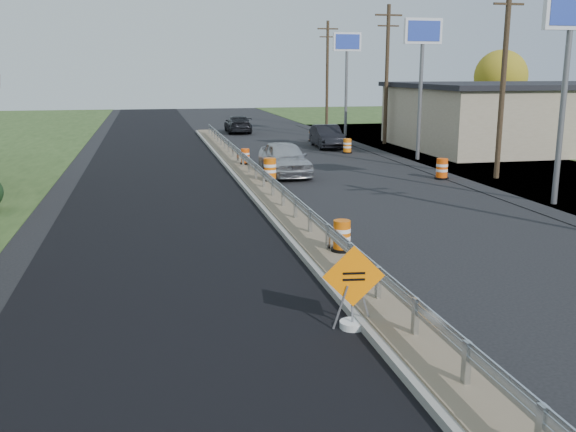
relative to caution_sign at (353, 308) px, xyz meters
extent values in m
plane|color=black|center=(0.90, 7.00, -0.44)|extent=(140.00, 140.00, 0.00)
cube|color=black|center=(-3.50, 17.00, -0.43)|extent=(7.20, 120.00, 0.01)
cube|color=gray|center=(0.90, 15.00, -0.35)|extent=(1.60, 55.00, 0.18)
cube|color=brown|center=(0.90, 15.00, -0.23)|extent=(1.25, 55.00, 0.05)
cube|color=silver|center=(0.90, -5.00, 0.14)|extent=(0.10, 0.15, 0.70)
cube|color=silver|center=(0.90, -3.00, 0.14)|extent=(0.10, 0.15, 0.70)
cube|color=silver|center=(0.90, -1.00, 0.14)|extent=(0.10, 0.15, 0.70)
cube|color=silver|center=(0.90, 1.00, 0.14)|extent=(0.10, 0.15, 0.70)
cube|color=silver|center=(0.90, 3.00, 0.14)|extent=(0.10, 0.15, 0.70)
cube|color=silver|center=(0.90, 5.00, 0.14)|extent=(0.10, 0.15, 0.70)
cube|color=silver|center=(0.90, 7.00, 0.14)|extent=(0.10, 0.15, 0.70)
cube|color=silver|center=(0.90, 9.00, 0.14)|extent=(0.10, 0.15, 0.70)
cube|color=silver|center=(0.90, 11.00, 0.14)|extent=(0.10, 0.15, 0.70)
cube|color=silver|center=(0.90, 13.00, 0.14)|extent=(0.10, 0.15, 0.70)
cube|color=silver|center=(0.90, 15.00, 0.14)|extent=(0.10, 0.15, 0.70)
cube|color=silver|center=(0.90, 17.00, 0.14)|extent=(0.10, 0.15, 0.70)
cube|color=silver|center=(0.90, 19.00, 0.14)|extent=(0.10, 0.15, 0.70)
cube|color=silver|center=(0.90, 21.00, 0.14)|extent=(0.10, 0.15, 0.70)
cube|color=silver|center=(0.90, 23.00, 0.14)|extent=(0.10, 0.15, 0.70)
cube|color=silver|center=(0.90, 25.00, 0.14)|extent=(0.10, 0.15, 0.70)
cube|color=silver|center=(0.90, 27.00, 0.14)|extent=(0.10, 0.15, 0.70)
cube|color=silver|center=(0.90, 29.00, 0.14)|extent=(0.10, 0.15, 0.70)
cube|color=silver|center=(0.90, 31.00, 0.14)|extent=(0.10, 0.15, 0.70)
cube|color=silver|center=(0.90, 33.00, 0.14)|extent=(0.10, 0.15, 0.70)
cube|color=silver|center=(0.90, 35.00, 0.14)|extent=(0.10, 0.15, 0.70)
cube|color=silver|center=(0.90, 37.00, 0.14)|extent=(0.10, 0.15, 0.70)
cube|color=silver|center=(0.90, 39.00, 0.14)|extent=(0.10, 0.15, 0.70)
cube|color=silver|center=(0.90, 16.00, 0.34)|extent=(0.04, 46.00, 0.34)
cube|color=silver|center=(0.90, 16.00, 0.26)|extent=(0.06, 46.00, 0.03)
cube|color=silver|center=(0.90, 16.00, 0.42)|extent=(0.06, 46.00, 0.03)
cube|color=tan|center=(21.90, 27.00, 1.56)|extent=(18.00, 12.00, 4.00)
cube|color=black|center=(21.90, 27.00, 3.68)|extent=(18.50, 12.50, 0.30)
cube|color=black|center=(12.95, 27.00, 1.16)|extent=(0.08, 7.20, 2.20)
cylinder|color=slate|center=(11.40, 10.00, 2.96)|extent=(0.22, 0.22, 6.80)
cube|color=white|center=(11.40, 10.00, 6.76)|extent=(2.20, 0.25, 1.40)
cube|color=#263FB2|center=(11.40, 10.00, 6.76)|extent=(1.90, 0.30, 1.10)
cylinder|color=slate|center=(11.40, 23.00, 2.96)|extent=(0.22, 0.22, 6.80)
cube|color=white|center=(11.40, 23.00, 6.76)|extent=(2.20, 0.25, 1.40)
cube|color=#263FB2|center=(11.40, 23.00, 6.76)|extent=(1.90, 0.30, 1.10)
cylinder|color=slate|center=(11.40, 37.00, 2.96)|extent=(0.22, 0.22, 6.80)
cube|color=white|center=(11.40, 37.00, 6.76)|extent=(2.20, 0.25, 1.40)
cube|color=#263FB2|center=(11.40, 37.00, 6.76)|extent=(1.90, 0.30, 1.10)
cylinder|color=#473523|center=(12.40, 16.00, 4.26)|extent=(0.26, 0.26, 9.40)
cube|color=#473523|center=(12.40, 16.00, 7.56)|extent=(1.50, 0.10, 0.10)
cylinder|color=#473523|center=(12.40, 31.00, 4.26)|extent=(0.26, 0.26, 9.40)
cube|color=#473523|center=(12.40, 31.00, 8.26)|extent=(1.90, 0.12, 0.12)
cube|color=#473523|center=(12.40, 31.00, 7.56)|extent=(1.50, 0.10, 0.10)
cylinder|color=#473523|center=(12.40, 46.00, 4.26)|extent=(0.26, 0.26, 9.40)
cube|color=#473523|center=(12.40, 46.00, 8.26)|extent=(1.90, 0.12, 0.12)
cube|color=#473523|center=(12.40, 46.00, 7.56)|extent=(1.50, 0.10, 0.10)
cylinder|color=#473523|center=(26.90, 41.00, 1.10)|extent=(0.36, 0.36, 3.08)
sphere|color=gold|center=(26.90, 41.00, 4.11)|extent=(4.62, 4.62, 4.62)
cylinder|color=white|center=(0.00, 0.00, -0.36)|extent=(0.52, 0.52, 0.15)
cube|color=slate|center=(-0.26, 0.00, 0.03)|extent=(0.31, 0.08, 0.90)
cube|color=slate|center=(0.26, 0.00, 0.03)|extent=(0.31, 0.08, 0.90)
cube|color=slate|center=(0.00, 0.05, 0.03)|extent=(0.07, 0.23, 0.92)
cube|color=orange|center=(0.00, 0.00, 0.66)|extent=(1.25, 0.18, 1.25)
cube|color=black|center=(0.00, -0.02, 0.73)|extent=(0.45, 0.06, 0.05)
cube|color=black|center=(0.00, -0.02, 0.60)|extent=(0.45, 0.06, 0.05)
cylinder|color=black|center=(1.21, 4.72, -0.17)|extent=(0.59, 0.59, 0.08)
cylinder|color=#DC5F09|center=(1.21, 4.72, 0.24)|extent=(0.47, 0.47, 0.82)
cylinder|color=white|center=(1.21, 4.72, 0.38)|extent=(0.48, 0.48, 0.11)
cylinder|color=white|center=(1.21, 4.72, 0.16)|extent=(0.48, 0.48, 0.11)
cylinder|color=black|center=(1.45, 16.47, -0.16)|extent=(0.69, 0.69, 0.09)
cylinder|color=#DD5D09|center=(1.45, 16.47, 0.32)|extent=(0.55, 0.55, 0.96)
cylinder|color=white|center=(1.45, 16.47, 0.48)|extent=(0.56, 0.56, 0.13)
cylinder|color=white|center=(1.45, 16.47, 0.22)|extent=(0.56, 0.56, 0.13)
cylinder|color=black|center=(1.15, 21.85, -0.17)|extent=(0.55, 0.55, 0.07)
cylinder|color=#F04F0A|center=(1.15, 21.85, 0.21)|extent=(0.44, 0.44, 0.77)
cylinder|color=white|center=(1.15, 21.85, 0.34)|extent=(0.46, 0.46, 0.10)
cylinder|color=white|center=(1.15, 21.85, 0.14)|extent=(0.46, 0.46, 0.10)
cylinder|color=black|center=(9.78, 16.46, -0.39)|extent=(0.67, 0.67, 0.09)
cylinder|color=#FF530A|center=(9.78, 16.46, 0.07)|extent=(0.54, 0.54, 0.94)
cylinder|color=white|center=(9.78, 16.46, 0.23)|extent=(0.55, 0.55, 0.12)
cylinder|color=white|center=(9.78, 16.46, -0.01)|extent=(0.55, 0.55, 0.12)
cylinder|color=black|center=(8.34, 26.82, -0.40)|extent=(0.61, 0.61, 0.08)
cylinder|color=orange|center=(8.34, 26.82, 0.03)|extent=(0.49, 0.49, 0.86)
cylinder|color=white|center=(8.34, 26.82, 0.17)|extent=(0.51, 0.51, 0.11)
cylinder|color=white|center=(8.34, 26.82, -0.05)|extent=(0.51, 0.51, 0.11)
cylinder|color=black|center=(7.90, 33.94, -0.40)|extent=(0.55, 0.55, 0.07)
cylinder|color=orange|center=(7.90, 33.94, -0.02)|extent=(0.44, 0.44, 0.77)
cylinder|color=white|center=(7.90, 33.94, 0.11)|extent=(0.45, 0.45, 0.10)
cylinder|color=white|center=(7.90, 33.94, -0.09)|extent=(0.45, 0.45, 0.10)
imported|color=#B9B9BF|center=(2.70, 19.21, 0.39)|extent=(2.12, 4.93, 1.66)
imported|color=black|center=(7.90, 29.94, 0.31)|extent=(1.84, 4.65, 1.51)
imported|color=black|center=(3.54, 41.64, 0.27)|extent=(2.15, 4.95, 1.42)
camera|label=1|loc=(-3.85, -11.52, 4.63)|focal=40.00mm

